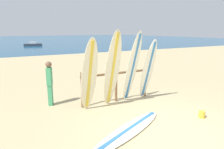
% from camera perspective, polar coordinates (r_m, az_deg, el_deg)
% --- Properties ---
extents(ground_plane, '(120.00, 120.00, 0.00)m').
position_cam_1_polar(ground_plane, '(5.68, 14.80, -14.44)').
color(ground_plane, tan).
extents(ocean_water, '(120.00, 80.00, 0.01)m').
position_cam_1_polar(ocean_water, '(61.79, -25.60, 8.58)').
color(ocean_water, navy).
rests_on(ocean_water, ground).
extents(surfboard_rack, '(2.64, 0.09, 1.17)m').
position_cam_1_polar(surfboard_rack, '(7.32, 1.13, -1.75)').
color(surfboard_rack, brown).
rests_on(surfboard_rack, ground).
extents(surfboard_leaning_far_left, '(0.58, 0.65, 2.32)m').
position_cam_1_polar(surfboard_leaning_far_left, '(6.32, -6.26, -0.20)').
color(surfboard_leaning_far_left, beige).
rests_on(surfboard_leaning_far_left, ground).
extents(surfboard_leaning_left, '(0.58, 0.74, 2.54)m').
position_cam_1_polar(surfboard_leaning_left, '(6.65, 0.11, 1.43)').
color(surfboard_leaning_left, beige).
rests_on(surfboard_leaning_left, ground).
extents(surfboard_leaning_center_left, '(0.64, 0.83, 2.51)m').
position_cam_1_polar(surfboard_leaning_center_left, '(7.11, 5.57, 1.93)').
color(surfboard_leaning_center_left, silver).
rests_on(surfboard_leaning_center_left, ground).
extents(surfboard_leaning_center, '(0.49, 0.72, 2.22)m').
position_cam_1_polar(surfboard_leaning_center, '(7.56, 9.86, 1.32)').
color(surfboard_leaning_center, white).
rests_on(surfboard_leaning_center, ground).
extents(surfboard_lying_on_sand, '(2.83, 1.67, 0.08)m').
position_cam_1_polar(surfboard_lying_on_sand, '(5.45, 4.82, -14.85)').
color(surfboard_lying_on_sand, white).
rests_on(surfboard_lying_on_sand, ground).
extents(beachgoer_standing, '(0.24, 0.28, 1.50)m').
position_cam_1_polar(beachgoer_standing, '(7.22, -16.75, -1.86)').
color(beachgoer_standing, '#3F9966').
rests_on(beachgoer_standing, ground).
extents(small_boat_offshore, '(2.89, 1.21, 0.71)m').
position_cam_1_polar(small_boat_offshore, '(36.36, -20.88, 7.74)').
color(small_boat_offshore, '#333842').
rests_on(small_boat_offshore, ocean_water).
extents(sand_bucket, '(0.18, 0.18, 0.20)m').
position_cam_1_polar(sand_bucket, '(6.69, 23.44, -10.01)').
color(sand_bucket, gold).
rests_on(sand_bucket, ground).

